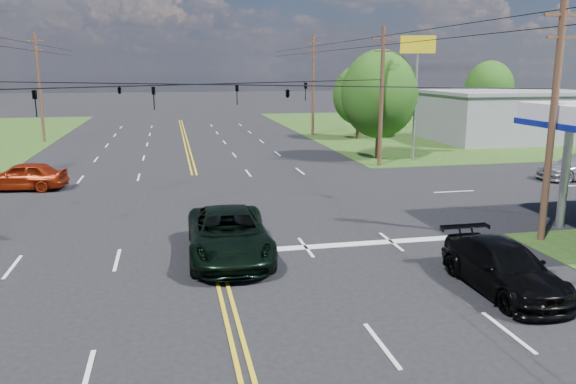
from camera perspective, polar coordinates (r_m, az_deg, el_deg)
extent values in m
plane|color=black|center=(28.91, -8.74, -1.22)|extent=(280.00, 280.00, 0.00)
cube|color=#204315|center=(70.58, 19.35, 6.27)|extent=(46.00, 48.00, 0.03)
cube|color=silver|center=(22.14, 5.60, -5.40)|extent=(10.00, 0.50, 0.02)
cube|color=gray|center=(57.62, 21.36, 7.08)|extent=(14.00, 10.00, 4.40)
cylinder|color=#A5A5AA|center=(26.70, 26.31, 1.58)|extent=(0.36, 0.36, 4.65)
cylinder|color=#3E271A|center=(24.00, 25.28, 6.46)|extent=(0.28, 0.28, 9.50)
cube|color=#3E271A|center=(23.99, 26.19, 15.86)|extent=(1.60, 0.12, 0.12)
cube|color=#3E271A|center=(23.94, 26.00, 13.96)|extent=(1.20, 0.10, 0.10)
cylinder|color=#3E271A|center=(39.83, 9.47, 9.40)|extent=(0.28, 0.28, 9.50)
cube|color=#3E271A|center=(39.83, 9.68, 15.08)|extent=(1.60, 0.12, 0.12)
cube|color=#3E271A|center=(39.79, 9.64, 13.93)|extent=(1.20, 0.10, 0.10)
cylinder|color=#3E271A|center=(57.28, -23.92, 9.66)|extent=(0.28, 0.28, 10.00)
cube|color=#3E271A|center=(57.30, -24.30, 13.84)|extent=(1.60, 0.12, 0.12)
cube|color=#3E271A|center=(57.27, -24.23, 13.04)|extent=(1.20, 0.10, 0.10)
cylinder|color=#3E271A|center=(57.92, 2.56, 10.71)|extent=(0.28, 0.28, 10.00)
cube|color=#3E271A|center=(57.95, 2.60, 14.87)|extent=(1.60, 0.12, 0.12)
cube|color=#3E271A|center=(57.92, 2.59, 14.08)|extent=(1.20, 0.10, 0.10)
imported|color=black|center=(24.14, -24.27, 8.19)|extent=(0.17, 0.21, 1.05)
imported|color=black|center=(26.67, -13.47, 9.24)|extent=(0.17, 0.21, 1.05)
imported|color=black|center=(29.75, -5.20, 9.83)|extent=(0.17, 0.21, 1.05)
imported|color=black|center=(33.55, 1.80, 10.17)|extent=(0.17, 0.21, 1.05)
imported|color=black|center=(30.89, -16.75, 9.97)|extent=(1.24, 0.26, 0.50)
imported|color=black|center=(25.94, -0.05, 10.11)|extent=(1.24, 0.26, 0.50)
cylinder|color=black|center=(29.87, 17.72, 16.00)|extent=(0.04, 100.00, 0.04)
cylinder|color=black|center=(29.84, 17.64, 14.85)|extent=(0.04, 100.00, 0.04)
cylinder|color=#3E271A|center=(43.24, 9.12, 5.52)|extent=(0.36, 0.36, 3.30)
ellipsoid|color=#1D4512|center=(42.98, 9.27, 9.79)|extent=(5.70, 5.70, 6.60)
cylinder|color=#3E271A|center=(55.33, 7.10, 6.84)|extent=(0.36, 0.36, 2.86)
ellipsoid|color=#1D4512|center=(55.13, 7.18, 9.73)|extent=(4.94, 4.94, 5.72)
cylinder|color=#3E271A|center=(68.23, 19.58, 7.37)|extent=(0.36, 0.36, 3.08)
ellipsoid|color=#1D4512|center=(68.06, 19.77, 9.89)|extent=(5.32, 5.32, 6.16)
imported|color=black|center=(20.53, -6.03, -4.31)|extent=(3.07, 6.34, 1.74)
imported|color=black|center=(18.74, 21.05, -7.14)|extent=(2.14, 5.17, 1.50)
imported|color=maroon|center=(35.08, -25.33, 1.47)|extent=(4.92, 2.50, 1.60)
cylinder|color=#A5A5AA|center=(42.45, 12.80, 9.12)|extent=(0.20, 0.20, 9.02)
cube|color=yellow|center=(42.42, 13.06, 14.40)|extent=(2.42, 1.08, 1.24)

